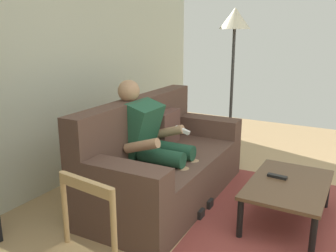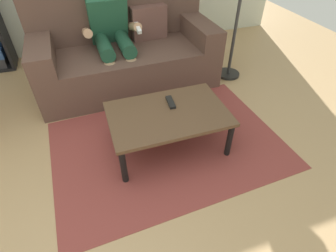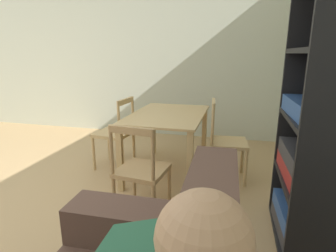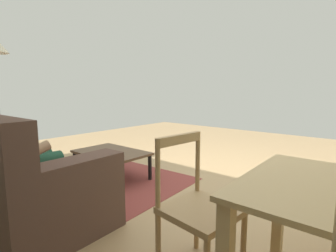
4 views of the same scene
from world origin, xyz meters
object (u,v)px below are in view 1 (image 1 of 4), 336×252
at_px(couch, 162,163).
at_px(coffee_table, 288,187).
at_px(tv_remote, 277,176).
at_px(person_lounging, 153,141).
at_px(floor_lamp, 234,34).

height_order(couch, coffee_table, couch).
xyz_separation_m(couch, coffee_table, (0.10, -1.21, -0.03)).
relative_size(coffee_table, tv_remote, 5.72).
relative_size(person_lounging, coffee_table, 1.21).
bearing_deg(floor_lamp, coffee_table, -139.95).
bearing_deg(couch, tv_remote, -81.84).
distance_m(couch, coffee_table, 1.21).
bearing_deg(couch, person_lounging, 168.47).
relative_size(couch, coffee_table, 2.03).
bearing_deg(couch, coffee_table, -85.49).
xyz_separation_m(tv_remote, floor_lamp, (1.05, 0.82, 1.22)).
bearing_deg(floor_lamp, couch, 167.39).
bearing_deg(coffee_table, tv_remote, 61.44).
bearing_deg(floor_lamp, tv_remote, -141.97).
bearing_deg(floor_lamp, person_lounging, 167.50).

